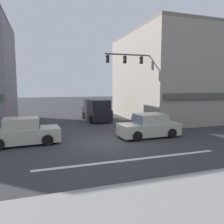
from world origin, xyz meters
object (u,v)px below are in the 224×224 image
traffic_light_mast (145,76)px  sedan_crossing_rightbound (23,132)px  van_crossing_leftbound (96,111)px  sedan_waiting_far (149,126)px  utility_pole_far_right (157,81)px

traffic_light_mast → sedan_crossing_rightbound: bearing=-162.0°
sedan_crossing_rightbound → van_crossing_leftbound: 9.83m
sedan_crossing_rightbound → van_crossing_leftbound: van_crossing_leftbound is taller
sedan_waiting_far → utility_pole_far_right: bearing=56.9°
sedan_waiting_far → sedan_crossing_rightbound: 7.96m
traffic_light_mast → sedan_crossing_rightbound: 10.57m
traffic_light_mast → sedan_crossing_rightbound: size_ratio=1.48×
traffic_light_mast → sedan_crossing_rightbound: traffic_light_mast is taller
traffic_light_mast → sedan_waiting_far: bearing=-112.4°
traffic_light_mast → sedan_waiting_far: 5.36m
sedan_waiting_far → sedan_crossing_rightbound: same height
sedan_crossing_rightbound → sedan_waiting_far: bearing=-4.3°
traffic_light_mast → sedan_crossing_rightbound: (-9.45, -3.08, -3.59)m
utility_pole_far_right → traffic_light_mast: 5.39m
utility_pole_far_right → sedan_crossing_rightbound: size_ratio=1.80×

